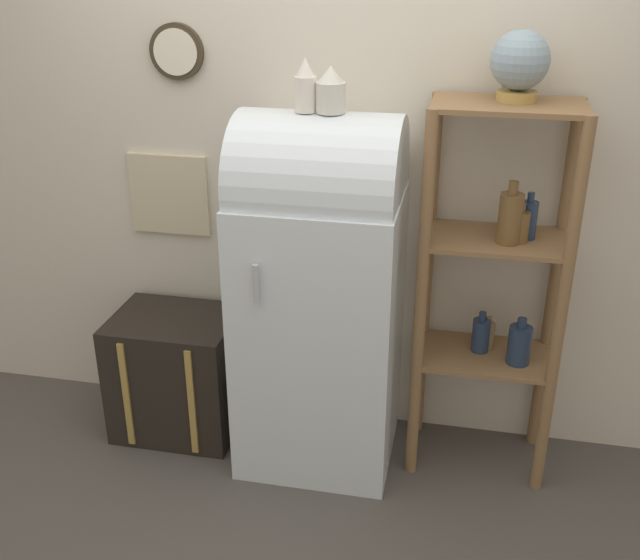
{
  "coord_description": "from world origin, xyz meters",
  "views": [
    {
      "loc": [
        0.59,
        -2.57,
        2.18
      ],
      "look_at": [
        0.0,
        0.25,
        0.87
      ],
      "focal_mm": 42.0,
      "sensor_mm": 36.0,
      "label": 1
    }
  ],
  "objects_px": {
    "globe": "(520,63)",
    "vase_left": "(305,87)",
    "suitcase_trunk": "(177,373)",
    "vase_center": "(331,91)",
    "refrigerator": "(320,290)"
  },
  "relations": [
    {
      "from": "globe",
      "to": "vase_center",
      "type": "xyz_separation_m",
      "value": [
        -0.69,
        -0.13,
        -0.1
      ]
    },
    {
      "from": "refrigerator",
      "to": "vase_center",
      "type": "xyz_separation_m",
      "value": [
        0.04,
        -0.01,
        0.84
      ]
    },
    {
      "from": "refrigerator",
      "to": "suitcase_trunk",
      "type": "height_order",
      "value": "refrigerator"
    },
    {
      "from": "globe",
      "to": "vase_left",
      "type": "distance_m",
      "value": 0.8
    },
    {
      "from": "globe",
      "to": "vase_center",
      "type": "height_order",
      "value": "globe"
    },
    {
      "from": "vase_center",
      "to": "globe",
      "type": "bearing_deg",
      "value": 10.73
    },
    {
      "from": "vase_left",
      "to": "vase_center",
      "type": "xyz_separation_m",
      "value": [
        0.1,
        0.01,
        -0.01
      ]
    },
    {
      "from": "suitcase_trunk",
      "to": "refrigerator",
      "type": "bearing_deg",
      "value": -3.2
    },
    {
      "from": "vase_left",
      "to": "globe",
      "type": "bearing_deg",
      "value": 9.96
    },
    {
      "from": "vase_center",
      "to": "suitcase_trunk",
      "type": "bearing_deg",
      "value": 176.44
    },
    {
      "from": "suitcase_trunk",
      "to": "vase_center",
      "type": "height_order",
      "value": "vase_center"
    },
    {
      "from": "refrigerator",
      "to": "suitcase_trunk",
      "type": "bearing_deg",
      "value": 176.8
    },
    {
      "from": "suitcase_trunk",
      "to": "vase_center",
      "type": "bearing_deg",
      "value": -3.56
    },
    {
      "from": "suitcase_trunk",
      "to": "globe",
      "type": "height_order",
      "value": "globe"
    },
    {
      "from": "suitcase_trunk",
      "to": "vase_left",
      "type": "bearing_deg",
      "value": -4.72
    }
  ]
}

